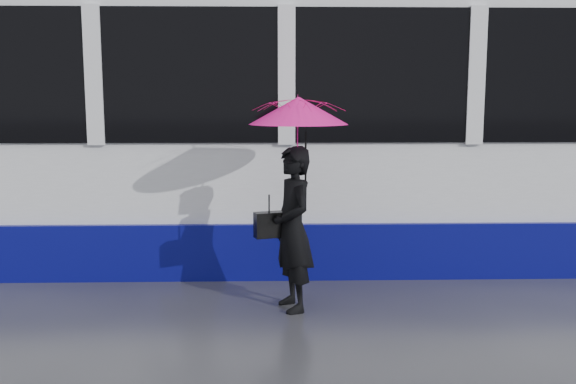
{
  "coord_description": "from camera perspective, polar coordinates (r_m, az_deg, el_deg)",
  "views": [
    {
      "loc": [
        1.28,
        -5.53,
        1.98
      ],
      "look_at": [
        1.44,
        0.4,
        1.1
      ],
      "focal_mm": 40.0,
      "sensor_mm": 36.0,
      "label": 1
    }
  ],
  "objects": [
    {
      "name": "ground",
      "position": [
        6.01,
        -14.05,
        -11.06
      ],
      "size": [
        90.0,
        90.0,
        0.0
      ],
      "primitive_type": "plane",
      "color": "#2E2E34",
      "rests_on": "ground"
    },
    {
      "name": "rails",
      "position": [
        8.36,
        -10.37,
        -5.32
      ],
      "size": [
        34.0,
        1.51,
        0.02
      ],
      "color": "#3F3D38",
      "rests_on": "ground"
    },
    {
      "name": "tram",
      "position": [
        8.46,
        16.92,
        5.76
      ],
      "size": [
        26.0,
        2.56,
        3.35
      ],
      "color": "white",
      "rests_on": "ground"
    },
    {
      "name": "woman",
      "position": [
        5.95,
        0.44,
        -3.3
      ],
      "size": [
        0.52,
        0.65,
        1.54
      ],
      "primitive_type": "imported",
      "rotation": [
        0.0,
        0.0,
        -1.25
      ],
      "color": "black",
      "rests_on": "ground"
    },
    {
      "name": "umbrella",
      "position": [
        5.84,
        0.94,
        5.54
      ],
      "size": [
        1.14,
        1.14,
        1.04
      ],
      "rotation": [
        0.0,
        0.0,
        0.32
      ],
      "color": "#FC1587",
      "rests_on": "ground"
    },
    {
      "name": "handbag",
      "position": [
        5.96,
        -1.69,
        -2.92
      ],
      "size": [
        0.3,
        0.2,
        0.42
      ],
      "rotation": [
        0.0,
        0.0,
        0.32
      ],
      "color": "black",
      "rests_on": "ground"
    }
  ]
}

